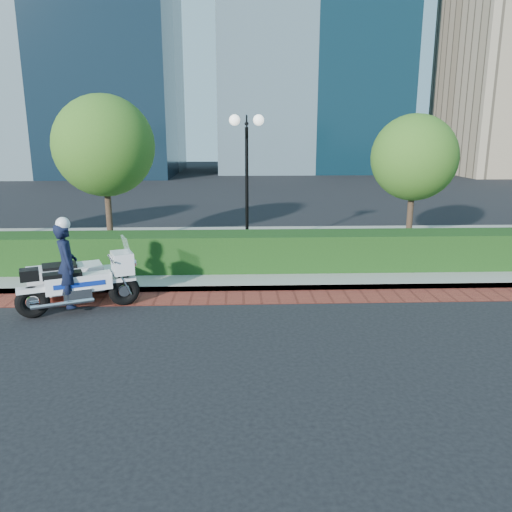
{
  "coord_description": "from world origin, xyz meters",
  "views": [
    {
      "loc": [
        0.69,
        -9.85,
        3.84
      ],
      "look_at": [
        1.14,
        1.61,
        1.0
      ],
      "focal_mm": 35.0,
      "sensor_mm": 36.0,
      "label": 1
    }
  ],
  "objects_px": {
    "tree_b": "(104,146)",
    "police_motorcycle": "(72,276)",
    "tree_c": "(414,158)",
    "lamppost": "(247,163)"
  },
  "relations": [
    {
      "from": "tree_b",
      "to": "tree_c",
      "type": "relative_size",
      "value": 1.14
    },
    {
      "from": "tree_b",
      "to": "lamppost",
      "type": "bearing_deg",
      "value": -16.11
    },
    {
      "from": "tree_c",
      "to": "police_motorcycle",
      "type": "height_order",
      "value": "tree_c"
    },
    {
      "from": "tree_b",
      "to": "police_motorcycle",
      "type": "relative_size",
      "value": 1.81
    },
    {
      "from": "tree_b",
      "to": "police_motorcycle",
      "type": "bearing_deg",
      "value": -84.94
    },
    {
      "from": "lamppost",
      "to": "tree_b",
      "type": "bearing_deg",
      "value": 163.89
    },
    {
      "from": "tree_c",
      "to": "police_motorcycle",
      "type": "bearing_deg",
      "value": -150.01
    },
    {
      "from": "lamppost",
      "to": "police_motorcycle",
      "type": "relative_size",
      "value": 1.56
    },
    {
      "from": "lamppost",
      "to": "tree_c",
      "type": "height_order",
      "value": "tree_c"
    },
    {
      "from": "lamppost",
      "to": "tree_b",
      "type": "distance_m",
      "value": 4.71
    }
  ]
}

